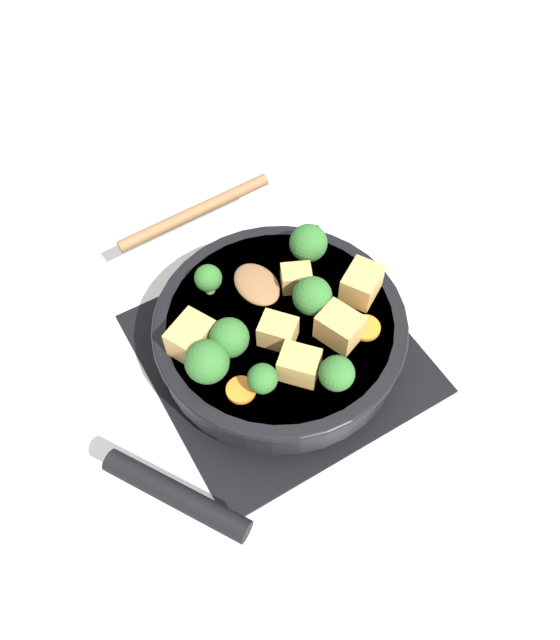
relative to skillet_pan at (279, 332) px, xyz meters
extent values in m
plane|color=silver|center=(0.00, 0.00, -0.05)|extent=(2.40, 2.40, 0.00)
cube|color=black|center=(0.00, 0.00, -0.05)|extent=(0.31, 0.31, 0.01)
torus|color=black|center=(0.00, 0.00, -0.03)|extent=(0.24, 0.24, 0.01)
cube|color=black|center=(0.00, 0.00, -0.03)|extent=(0.01, 0.23, 0.01)
cube|color=black|center=(0.00, 0.00, -0.03)|extent=(0.23, 0.01, 0.01)
cylinder|color=black|center=(0.00, 0.00, 0.00)|extent=(0.29, 0.29, 0.05)
cylinder|color=#5B3316|center=(0.00, 0.00, 0.00)|extent=(0.26, 0.26, 0.04)
torus|color=black|center=(0.00, 0.00, 0.02)|extent=(0.30, 0.30, 0.01)
cylinder|color=black|center=(0.19, 0.12, 0.01)|extent=(0.11, 0.15, 0.02)
ellipsoid|color=brown|center=(0.00, -0.05, 0.03)|extent=(0.05, 0.07, 0.01)
cylinder|color=brown|center=(0.01, -0.20, 0.03)|extent=(0.21, 0.03, 0.02)
cube|color=tan|center=(0.10, -0.02, 0.04)|extent=(0.06, 0.05, 0.04)
cube|color=tan|center=(-0.10, 0.01, 0.04)|extent=(0.06, 0.06, 0.04)
cube|color=tan|center=(-0.04, -0.03, 0.03)|extent=(0.04, 0.04, 0.03)
cube|color=tan|center=(0.01, 0.02, 0.04)|extent=(0.05, 0.05, 0.03)
cube|color=tan|center=(0.02, 0.07, 0.04)|extent=(0.05, 0.05, 0.03)
cube|color=tan|center=(-0.05, 0.05, 0.04)|extent=(0.05, 0.06, 0.04)
cylinder|color=#709956|center=(-0.08, -0.06, 0.03)|extent=(0.01, 0.01, 0.01)
sphere|color=#2D6628|center=(-0.08, -0.06, 0.05)|extent=(0.05, 0.05, 0.05)
cylinder|color=#709956|center=(0.06, 0.07, 0.03)|extent=(0.01, 0.01, 0.01)
sphere|color=#2D6628|center=(0.06, 0.07, 0.05)|extent=(0.03, 0.03, 0.03)
cylinder|color=#709956|center=(0.05, -0.08, 0.03)|extent=(0.01, 0.01, 0.01)
sphere|color=#2D6628|center=(0.05, -0.08, 0.05)|extent=(0.03, 0.03, 0.03)
cylinder|color=#709956|center=(0.10, 0.02, 0.03)|extent=(0.01, 0.01, 0.01)
sphere|color=#2D6628|center=(0.10, 0.02, 0.05)|extent=(0.05, 0.05, 0.05)
cylinder|color=#709956|center=(-0.01, 0.10, 0.03)|extent=(0.01, 0.01, 0.01)
sphere|color=#2D6628|center=(-0.01, 0.10, 0.05)|extent=(0.04, 0.04, 0.04)
cylinder|color=#709956|center=(0.07, 0.01, 0.03)|extent=(0.01, 0.01, 0.01)
sphere|color=#2D6628|center=(0.07, 0.01, 0.05)|extent=(0.04, 0.04, 0.04)
cylinder|color=#709956|center=(-0.04, 0.01, 0.03)|extent=(0.01, 0.01, 0.01)
sphere|color=#2D6628|center=(-0.04, 0.01, 0.05)|extent=(0.05, 0.05, 0.05)
cylinder|color=orange|center=(0.08, 0.06, 0.02)|extent=(0.03, 0.03, 0.01)
cylinder|color=orange|center=(-0.08, 0.06, 0.02)|extent=(0.03, 0.03, 0.01)
camera|label=1|loc=(0.20, 0.34, 0.61)|focal=35.00mm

